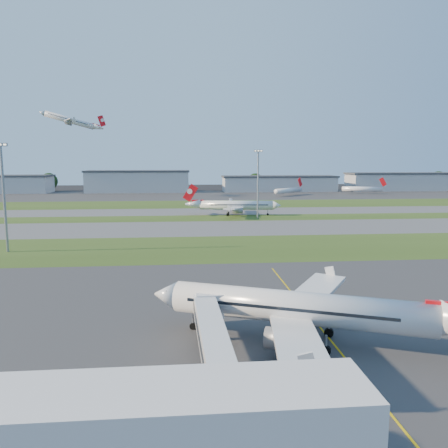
{
  "coord_description": "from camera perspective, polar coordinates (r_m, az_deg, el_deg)",
  "views": [
    {
      "loc": [
        -12.37,
        -54.94,
        21.62
      ],
      "look_at": [
        -3.39,
        45.82,
        7.0
      ],
      "focal_mm": 35.0,
      "sensor_mm": 36.0,
      "label": 1
    }
  ],
  "objects": [
    {
      "name": "airliner_taxiing",
      "position": [
        175.04,
        1.51,
        2.43
      ],
      "size": [
        36.11,
        30.47,
        11.29
      ],
      "rotation": [
        0.0,
        0.0,
        3.02
      ],
      "color": "silver",
      "rests_on": "ground"
    },
    {
      "name": "terminal_fragment",
      "position": [
        30.64,
        -8.09,
        -27.02
      ],
      "size": [
        26.0,
        6.05,
        8.0
      ],
      "color": "silver",
      "rests_on": "ground"
    },
    {
      "name": "taxiway_a",
      "position": [
        142.14,
        -0.04,
        -0.52
      ],
      "size": [
        300.0,
        32.0,
        0.01
      ],
      "primitive_type": "cube",
      "color": "#515154",
      "rests_on": "ground"
    },
    {
      "name": "grass_strip_c",
      "position": [
        221.35,
        -1.87,
        2.62
      ],
      "size": [
        300.0,
        40.0,
        0.01
      ],
      "primitive_type": "cube",
      "color": "#314818",
      "rests_on": "ground"
    },
    {
      "name": "airliner_departing",
      "position": [
        280.56,
        -19.44,
        12.63
      ],
      "size": [
        34.17,
        28.67,
        10.81
      ],
      "rotation": [
        0.0,
        0.0,
        0.22
      ],
      "color": "silver"
    },
    {
      "name": "tree_mid_west",
      "position": [
        321.42,
        -6.48,
        5.36
      ],
      "size": [
        9.9,
        9.9,
        10.8
      ],
      "color": "black",
      "rests_on": "ground"
    },
    {
      "name": "airliner_parked",
      "position": [
        53.63,
        9.98,
        -10.87
      ],
      "size": [
        36.24,
        30.76,
        11.95
      ],
      "rotation": [
        0.0,
        0.0,
        -0.39
      ],
      "color": "silver",
      "rests_on": "ground"
    },
    {
      "name": "hangar_west",
      "position": [
        311.97,
        -11.14,
        5.5
      ],
      "size": [
        71.4,
        23.0,
        15.2
      ],
      "color": "#96999D",
      "rests_on": "ground"
    },
    {
      "name": "tree_far_east",
      "position": [
        381.31,
        26.2,
        5.26
      ],
      "size": [
        12.65,
        12.65,
        13.8
      ],
      "color": "black",
      "rests_on": "ground"
    },
    {
      "name": "grass_strip_b",
      "position": [
        166.81,
        -0.8,
        0.78
      ],
      "size": [
        300.0,
        18.0,
        0.01
      ],
      "primitive_type": "cube",
      "color": "#314818",
      "rests_on": "ground"
    },
    {
      "name": "grass_strip_a",
      "position": [
        109.8,
        1.48,
        -3.13
      ],
      "size": [
        300.0,
        34.0,
        0.01
      ],
      "primitive_type": "cube",
      "color": "#314818",
      "rests_on": "ground"
    },
    {
      "name": "tree_east",
      "position": [
        346.57,
        16.55,
        5.33
      ],
      "size": [
        10.45,
        10.45,
        11.4
      ],
      "color": "black",
      "rests_on": "ground"
    },
    {
      "name": "ground",
      "position": [
        60.33,
        7.27,
        -12.85
      ],
      "size": [
        700.0,
        700.0,
        0.0
      ],
      "primitive_type": "plane",
      "color": "black",
      "rests_on": "ground"
    },
    {
      "name": "taxiway_b",
      "position": [
        188.59,
        -1.3,
        1.64
      ],
      "size": [
        300.0,
        26.0,
        0.01
      ],
      "primitive_type": "cube",
      "color": "#515154",
      "rests_on": "ground"
    },
    {
      "name": "yellow_line",
      "position": [
        61.55,
        11.94,
        -12.53
      ],
      "size": [
        0.25,
        60.0,
        0.02
      ],
      "primitive_type": "cube",
      "color": "gold",
      "rests_on": "ground"
    },
    {
      "name": "light_mast_centre",
      "position": [
        165.36,
        4.46,
        5.84
      ],
      "size": [
        3.2,
        0.7,
        25.8
      ],
      "color": "gray",
      "rests_on": "ground"
    },
    {
      "name": "jet_bridge",
      "position": [
        43.51,
        -1.33,
        -15.66
      ],
      "size": [
        4.2,
        26.9,
        6.2
      ],
      "color": "silver",
      "rests_on": "ground"
    },
    {
      "name": "hangar_east",
      "position": [
        317.58,
        7.19,
        5.28
      ],
      "size": [
        81.6,
        23.0,
        11.2
      ],
      "color": "#96999D",
      "rests_on": "ground"
    },
    {
      "name": "tree_west",
      "position": [
        339.6,
        -21.89,
        5.19
      ],
      "size": [
        12.1,
        12.1,
        13.2
      ],
      "color": "black",
      "rests_on": "ground"
    },
    {
      "name": "light_mast_west",
      "position": [
        115.33,
        -26.85,
        3.96
      ],
      "size": [
        3.2,
        0.7,
        25.8
      ],
      "color": "gray",
      "rests_on": "ground"
    },
    {
      "name": "apron_far",
      "position": [
        281.05,
        -2.56,
        3.81
      ],
      "size": [
        400.0,
        80.0,
        0.01
      ],
      "primitive_type": "cube",
      "color": "#333335",
      "rests_on": "ground"
    },
    {
      "name": "hangar_far_east",
      "position": [
        352.56,
        23.35,
        5.12
      ],
      "size": [
        96.9,
        23.0,
        13.2
      ],
      "color": "#96999D",
      "rests_on": "ground"
    },
    {
      "name": "apron_near",
      "position": [
        60.32,
        7.27,
        -12.84
      ],
      "size": [
        300.0,
        70.0,
        0.01
      ],
      "primitive_type": "cube",
      "color": "#333335",
      "rests_on": "ground"
    },
    {
      "name": "mini_jet_near",
      "position": [
        278.51,
        8.43,
        4.36
      ],
      "size": [
        22.5,
        20.33,
        9.48
      ],
      "rotation": [
        0.0,
        0.0,
        0.73
      ],
      "color": "silver",
      "rests_on": "ground"
    },
    {
      "name": "tree_mid_east",
      "position": [
        328.48,
        4.11,
        5.62
      ],
      "size": [
        11.55,
        11.55,
        12.6
      ],
      "color": "black",
      "rests_on": "ground"
    },
    {
      "name": "mini_jet_far",
      "position": [
        305.15,
        17.63,
        4.4
      ],
      "size": [
        28.04,
        9.95,
        9.48
      ],
      "rotation": [
        0.0,
        0.0,
        -0.27
      ],
      "color": "silver",
      "rests_on": "ground"
    }
  ]
}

